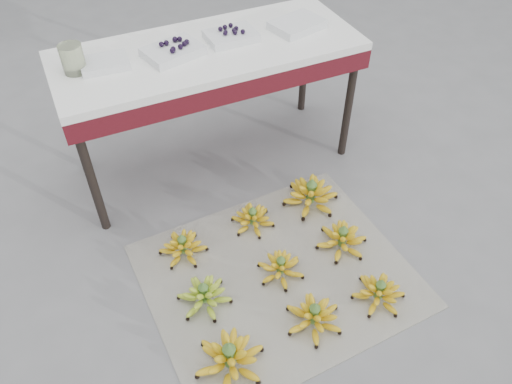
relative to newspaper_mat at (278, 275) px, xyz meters
name	(u,v)px	position (x,y,z in m)	size (l,w,h in m)	color
ground	(270,290)	(-0.07, -0.06, 0.00)	(60.00, 60.00, 0.00)	slate
newspaper_mat	(278,275)	(0.00, 0.00, 0.00)	(1.25, 1.05, 0.01)	white
bunch_front_left	(230,358)	(-0.39, -0.33, 0.07)	(0.33, 0.33, 0.18)	yellow
bunch_front_center	(314,316)	(0.03, -0.31, 0.06)	(0.29, 0.29, 0.16)	yellow
bunch_front_right	(379,292)	(0.37, -0.32, 0.05)	(0.32, 0.32, 0.15)	yellow
bunch_mid_left	(204,295)	(-0.38, 0.01, 0.06)	(0.33, 0.33, 0.15)	#88A634
bunch_mid_center	(281,268)	(0.02, 0.00, 0.05)	(0.27, 0.27, 0.14)	yellow
bunch_mid_right	(342,239)	(0.38, 0.03, 0.06)	(0.33, 0.33, 0.16)	yellow
bunch_back_left	(183,247)	(-0.38, 0.32, 0.05)	(0.32, 0.32, 0.15)	yellow
bunch_back_center	(253,219)	(0.03, 0.36, 0.05)	(0.25, 0.25, 0.14)	yellow
bunch_back_right	(311,195)	(0.39, 0.37, 0.07)	(0.39, 0.39, 0.19)	yellow
vendor_table	(209,62)	(0.05, 0.95, 0.67)	(1.59, 0.64, 0.76)	black
tray_far_left	(104,63)	(-0.48, 0.97, 0.78)	(0.24, 0.18, 0.04)	silver
tray_left	(173,51)	(-0.14, 0.94, 0.79)	(0.32, 0.26, 0.07)	silver
tray_right	(231,36)	(0.19, 0.97, 0.78)	(0.26, 0.19, 0.07)	silver
tray_far_right	(297,25)	(0.56, 0.93, 0.78)	(0.31, 0.26, 0.04)	silver
glass_jar	(73,59)	(-0.61, 0.98, 0.83)	(0.11, 0.11, 0.14)	beige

